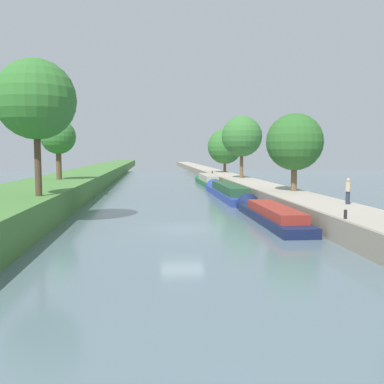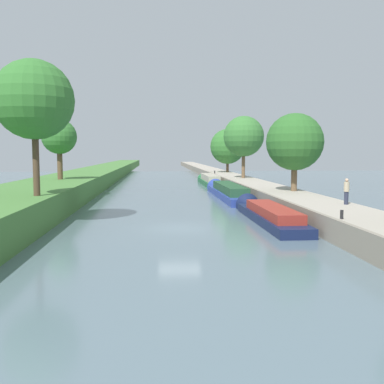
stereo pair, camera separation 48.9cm
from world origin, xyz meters
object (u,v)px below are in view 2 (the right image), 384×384
narrowboat_blue (227,191)px  mooring_bollard_far (215,172)px  narrowboat_green (209,180)px  mooring_bollard_near (342,214)px  narrowboat_navy (266,213)px  person_walking (346,191)px

narrowboat_blue → mooring_bollard_far: 24.64m
narrowboat_green → mooring_bollard_near: bearing=-87.4°
narrowboat_blue → narrowboat_green: size_ratio=1.14×
narrowboat_navy → person_walking: (4.73, -1.60, 1.62)m
narrowboat_navy → narrowboat_green: (0.07, 32.51, 0.14)m
narrowboat_green → person_walking: person_walking is taller
mooring_bollard_far → narrowboat_green: bearing=-103.9°
mooring_bollard_far → narrowboat_navy: bearing=-92.7°
narrowboat_navy → narrowboat_green: 32.51m
narrowboat_navy → mooring_bollard_near: mooring_bollard_near is taller
person_walking → narrowboat_blue: bearing=106.2°
narrowboat_blue → person_walking: person_walking is taller
narrowboat_green → mooring_bollard_near: mooring_bollard_near is taller
narrowboat_blue → mooring_bollard_near: mooring_bollard_near is taller
narrowboat_navy → narrowboat_green: size_ratio=0.84×
person_walking → mooring_bollard_near: bearing=-116.0°
narrowboat_green → person_walking: size_ratio=9.09×
narrowboat_blue → person_walking: (4.90, -16.89, 1.50)m
narrowboat_navy → mooring_bollard_near: 7.72m
narrowboat_blue → narrowboat_green: narrowboat_green is taller
person_walking → mooring_bollard_near: (-2.84, -5.83, -0.65)m
narrowboat_green → mooring_bollard_near: (1.81, -39.93, 0.83)m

